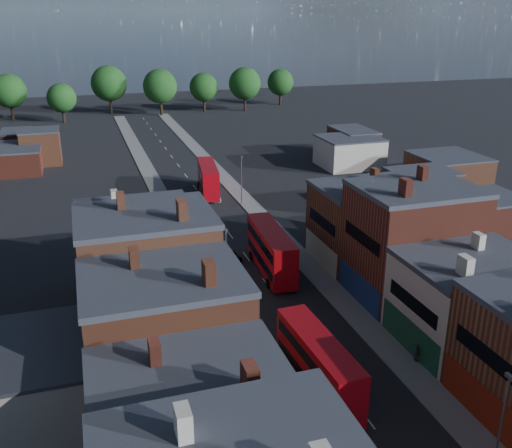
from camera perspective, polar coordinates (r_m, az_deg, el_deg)
pavement_west at (r=80.30m, az=-7.46°, el=-1.06°), size 3.00×200.00×0.12m
pavement_east at (r=83.31m, az=1.35°, el=-0.07°), size 3.00×200.00×0.12m
lamp_post_1 at (r=41.90m, az=23.38°, el=-17.54°), size 0.25×0.70×8.12m
lamp_post_2 at (r=60.69m, az=-2.97°, el=-3.49°), size 0.25×0.70×8.12m
lamp_post_3 at (r=90.55m, az=-1.46°, el=4.72°), size 0.25×0.70×8.12m
bus_0 at (r=47.66m, az=6.26°, el=-13.71°), size 3.28×11.54×4.94m
bus_1 at (r=67.44m, az=1.52°, el=-2.58°), size 3.70×12.63×5.39m
bus_2 at (r=97.27m, az=-4.81°, el=4.58°), size 4.27×12.09×5.11m
car_2 at (r=71.68m, az=-2.44°, el=-3.22°), size 2.16×3.99×1.06m
car_3 at (r=94.58m, az=-4.20°, el=2.78°), size 1.91×4.31×1.23m
ped_1 at (r=44.92m, az=3.46°, el=-18.67°), size 0.91×0.54×1.81m
ped_3 at (r=53.70m, az=15.74°, el=-12.30°), size 0.48×1.00×1.68m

